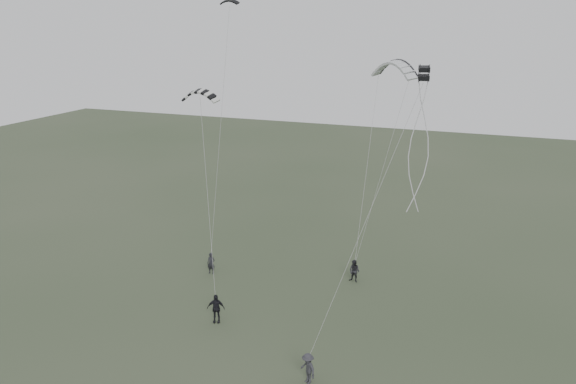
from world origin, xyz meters
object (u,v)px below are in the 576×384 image
(flyer_far, at_px, (308,368))
(kite_dark_small, at_px, (229,0))
(kite_box, at_px, (424,73))
(kite_striped, at_px, (200,91))
(kite_pale_large, at_px, (394,62))
(flyer_center, at_px, (216,308))
(flyer_left, at_px, (211,263))
(flyer_right, at_px, (354,271))

(flyer_far, relative_size, kite_dark_small, 1.16)
(kite_box, bearing_deg, kite_striped, 157.67)
(kite_striped, bearing_deg, kite_pale_large, 39.57)
(kite_dark_small, xyz_separation_m, kite_box, (16.43, -10.59, -4.11))
(flyer_center, distance_m, kite_striped, 14.20)
(flyer_far, bearing_deg, kite_striped, 175.91)
(flyer_left, bearing_deg, flyer_center, -65.20)
(flyer_center, distance_m, flyer_far, 8.34)
(flyer_right, xyz_separation_m, flyer_far, (0.63, -12.47, 0.02))
(flyer_right, xyz_separation_m, flyer_center, (-6.76, -8.60, 0.11))
(flyer_far, relative_size, kite_box, 2.51)
(flyer_right, relative_size, kite_pale_large, 0.41)
(kite_box, bearing_deg, kite_dark_small, 134.50)
(flyer_center, height_order, kite_dark_small, kite_dark_small)
(flyer_far, distance_m, kite_dark_small, 28.28)
(flyer_left, distance_m, flyer_right, 10.69)
(flyer_center, bearing_deg, flyer_right, 34.47)
(kite_dark_small, xyz_separation_m, kite_striped, (1.61, -8.07, -5.95))
(flyer_center, height_order, flyer_far, flyer_center)
(flyer_right, bearing_deg, kite_striped, -147.11)
(flyer_center, relative_size, kite_striped, 0.72)
(kite_dark_small, bearing_deg, kite_box, -35.53)
(flyer_left, xyz_separation_m, flyer_right, (10.42, 2.39, 0.02))
(kite_pale_large, bearing_deg, kite_dark_small, -141.16)
(flyer_left, relative_size, kite_dark_small, 1.10)
(kite_pale_large, distance_m, kite_box, 11.58)
(flyer_left, bearing_deg, kite_striped, -79.36)
(kite_dark_small, distance_m, kite_pale_large, 13.60)
(flyer_left, xyz_separation_m, kite_pale_large, (11.59, 7.44, 14.54))
(flyer_left, height_order, kite_box, kite_box)
(kite_pale_large, height_order, kite_box, kite_pale_large)
(flyer_right, xyz_separation_m, kite_pale_large, (1.17, 5.05, 14.52))
(kite_pale_large, bearing_deg, kite_striped, -106.06)
(flyer_center, bearing_deg, kite_pale_large, 42.46)
(kite_dark_small, bearing_deg, kite_striped, -81.47)
(kite_box, bearing_deg, kite_pale_large, 95.14)
(flyer_right, height_order, flyer_center, flyer_center)
(flyer_left, distance_m, kite_striped, 12.99)
(kite_pale_large, bearing_deg, flyer_far, -54.84)
(flyer_far, distance_m, kite_box, 16.62)
(flyer_right, bearing_deg, flyer_left, -153.07)
(flyer_left, relative_size, kite_box, 2.39)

